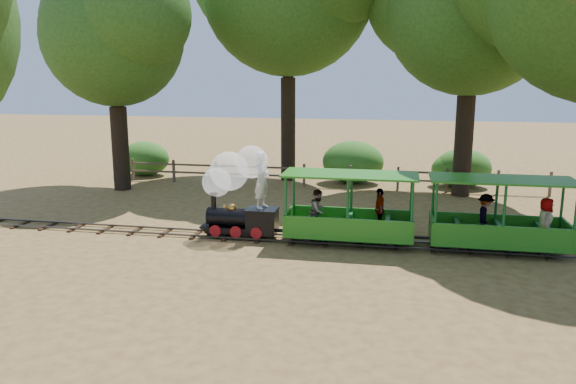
% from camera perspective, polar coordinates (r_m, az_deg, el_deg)
% --- Properties ---
extents(ground, '(90.00, 90.00, 0.00)m').
position_cam_1_polar(ground, '(16.61, 0.50, -4.96)').
color(ground, '#9D7D43').
rests_on(ground, ground).
extents(track, '(22.00, 1.00, 0.10)m').
position_cam_1_polar(track, '(16.59, 0.50, -4.74)').
color(track, '#3F3D3A').
rests_on(track, ground).
extents(locomotive, '(2.46, 1.16, 2.83)m').
position_cam_1_polar(locomotive, '(16.68, -5.20, 0.75)').
color(locomotive, black).
rests_on(locomotive, ground).
extents(carriage_front, '(3.79, 1.55, 1.97)m').
position_cam_1_polar(carriage_front, '(16.19, 6.13, -2.49)').
color(carriage_front, '#287D1B').
rests_on(carriage_front, track).
extents(carriage_rear, '(3.79, 1.55, 1.97)m').
position_cam_1_polar(carriage_rear, '(16.36, 20.92, -3.02)').
color(carriage_rear, '#287D1B').
rests_on(carriage_rear, track).
extents(oak_nw, '(7.10, 6.25, 9.17)m').
position_cam_1_polar(oak_nw, '(24.59, -17.33, 15.57)').
color(oak_nw, '#2D2116').
rests_on(oak_nw, ground).
extents(oak_ne, '(8.20, 7.21, 10.52)m').
position_cam_1_polar(oak_ne, '(23.51, 18.16, 18.07)').
color(oak_ne, '#2D2116').
rests_on(oak_ne, ground).
extents(fence, '(18.10, 0.10, 1.00)m').
position_cam_1_polar(fence, '(24.18, 3.99, 1.79)').
color(fence, brown).
rests_on(fence, ground).
extents(shrub_west, '(2.39, 1.83, 1.65)m').
position_cam_1_polar(shrub_west, '(27.91, -14.34, 3.33)').
color(shrub_west, '#2D6B1E').
rests_on(shrub_west, ground).
extents(shrub_mid_w, '(2.74, 2.11, 1.90)m').
position_cam_1_polar(shrub_mid_w, '(25.30, 6.61, 3.04)').
color(shrub_mid_w, '#2D6B1E').
rests_on(shrub_mid_w, ground).
extents(shrub_mid_e, '(2.16, 1.66, 1.50)m').
position_cam_1_polar(shrub_mid_e, '(25.39, 16.77, 2.18)').
color(shrub_mid_e, '#2D6B1E').
rests_on(shrub_mid_e, ground).
extents(shrub_east, '(2.41, 1.85, 1.67)m').
position_cam_1_polar(shrub_east, '(25.40, 17.35, 2.35)').
color(shrub_east, '#2D6B1E').
rests_on(shrub_east, ground).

